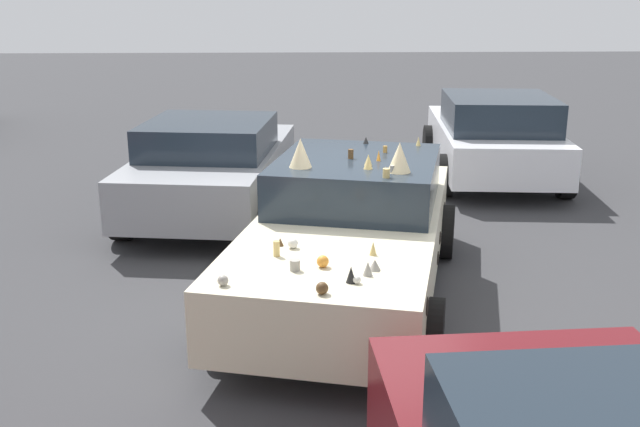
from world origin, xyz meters
TOP-DOWN VIEW (x-y plane):
  - ground_plane at (0.00, 0.00)m, footprint 60.00×60.00m
  - art_car_decorated at (0.08, -0.02)m, footprint 4.75×2.77m
  - parked_sedan_far_right at (4.81, -2.73)m, footprint 4.05×2.30m
  - parked_sedan_row_back_far at (2.96, 1.68)m, footprint 4.10×2.40m

SIDE VIEW (x-z plane):
  - ground_plane at x=0.00m, z-range 0.00..0.00m
  - art_car_decorated at x=0.08m, z-range -0.14..1.52m
  - parked_sedan_row_back_far at x=2.96m, z-range 0.02..1.38m
  - parked_sedan_far_right at x=4.81m, z-range 0.01..1.43m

